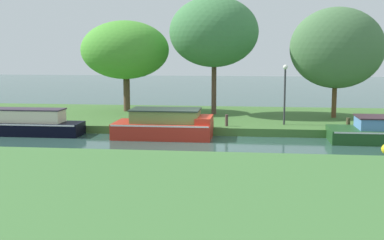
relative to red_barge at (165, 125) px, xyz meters
The scene contains 11 objects.
ground_plane 2.53m from the red_barge, 29.25° to the right, with size 120.00×120.00×0.00m, color #2B4C44.
riverbank_far 6.20m from the red_barge, 69.72° to the left, with size 72.00×10.00×0.40m, color #3F6A2F.
riverbank_near 10.43m from the red_barge, 78.14° to the right, with size 72.00×10.00×0.40m, color #407037.
red_barge is the anchor object (origin of this frame).
black_cruiser 7.30m from the red_barge, behind, with size 5.91×1.58×1.34m.
willow_tree_left 8.71m from the red_barge, 118.16° to the left, with size 5.55×4.37×5.69m.
willow_tree_centre 7.96m from the red_barge, 72.91° to the left, with size 5.29×4.59×7.02m.
willow_tree_right 11.03m from the red_barge, 30.75° to the left, with size 5.28×3.38×6.27m.
lamp_post 6.61m from the red_barge, 22.42° to the left, with size 0.24×0.24×3.13m.
mooring_post_near 3.31m from the red_barge, 27.38° to the left, with size 0.15×0.15×0.60m, color #473330.
mooring_post_far 9.13m from the red_barge, ahead, with size 0.20×0.20×0.53m, color #463F27.
Camera 1 is at (2.17, -23.60, 4.35)m, focal length 48.42 mm.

